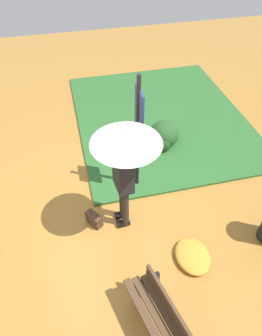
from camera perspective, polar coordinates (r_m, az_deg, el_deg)
ground_plane at (r=5.40m, az=-4.37°, el=-9.76°), size 18.00×18.00×0.00m
grass_verge at (r=7.65m, az=5.48°, el=9.49°), size 4.80×4.00×0.05m
person_with_umbrella at (r=4.18m, az=-1.18°, el=2.14°), size 0.96×0.96×2.04m
info_sign_post at (r=4.97m, az=1.45°, el=8.38°), size 0.44×0.07×2.30m
handbag at (r=5.28m, az=-6.93°, el=-9.44°), size 0.33×0.29×0.37m
park_bench at (r=4.17m, az=6.39°, el=-27.67°), size 1.42×0.69×0.75m
shrub_cluster at (r=6.66m, az=6.17°, el=6.03°), size 0.70×0.64×0.57m
leaf_pile_near_person at (r=5.02m, az=11.48°, el=-15.83°), size 0.67×0.53×0.15m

